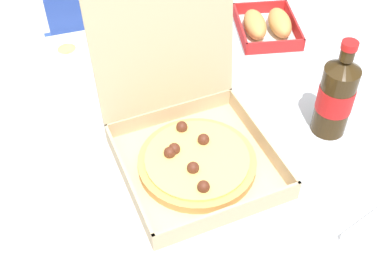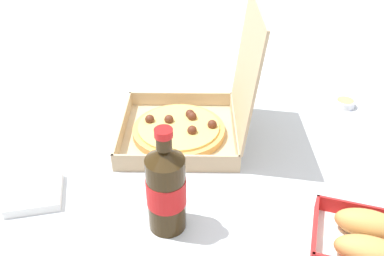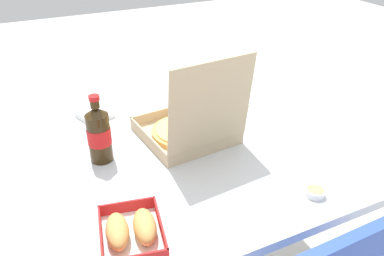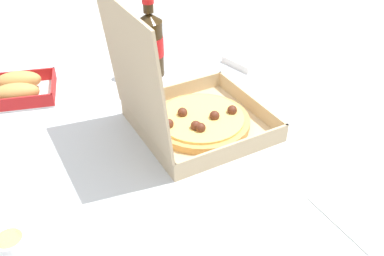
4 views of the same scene
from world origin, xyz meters
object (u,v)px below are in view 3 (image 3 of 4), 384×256
(bread_side_box, at_px, (131,230))
(napkin_pile, at_px, (95,115))
(pizza_box_open, at_px, (190,127))
(cola_bottle, at_px, (99,134))
(dipping_sauce_cup, at_px, (315,192))
(paper_menu, at_px, (254,95))

(bread_side_box, distance_m, napkin_pile, 0.66)
(pizza_box_open, distance_m, cola_bottle, 0.31)
(napkin_pile, relative_size, dipping_sauce_cup, 1.96)
(cola_bottle, xyz_separation_m, dipping_sauce_cup, (-0.49, 0.43, -0.08))
(pizza_box_open, relative_size, paper_menu, 1.65)
(cola_bottle, distance_m, dipping_sauce_cup, 0.66)
(pizza_box_open, bearing_deg, napkin_pile, -49.55)
(pizza_box_open, xyz_separation_m, napkin_pile, (0.26, -0.30, -0.04))
(paper_menu, xyz_separation_m, dipping_sauce_cup, (0.21, 0.62, 0.01))
(cola_bottle, height_order, napkin_pile, cola_bottle)
(cola_bottle, xyz_separation_m, paper_menu, (-0.70, -0.19, -0.09))
(dipping_sauce_cup, bearing_deg, napkin_pile, -58.19)
(cola_bottle, height_order, dipping_sauce_cup, cola_bottle)
(napkin_pile, xyz_separation_m, dipping_sauce_cup, (-0.45, 0.72, 0.00))
(pizza_box_open, xyz_separation_m, cola_bottle, (0.30, -0.01, 0.04))
(pizza_box_open, xyz_separation_m, paper_menu, (-0.40, -0.20, -0.05))
(bread_side_box, xyz_separation_m, dipping_sauce_cup, (-0.51, 0.06, -0.01))
(bread_side_box, bearing_deg, napkin_pile, -95.79)
(paper_menu, distance_m, napkin_pile, 0.66)
(napkin_pile, bearing_deg, dipping_sauce_cup, 121.81)
(pizza_box_open, relative_size, bread_side_box, 1.61)
(cola_bottle, relative_size, napkin_pile, 2.04)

